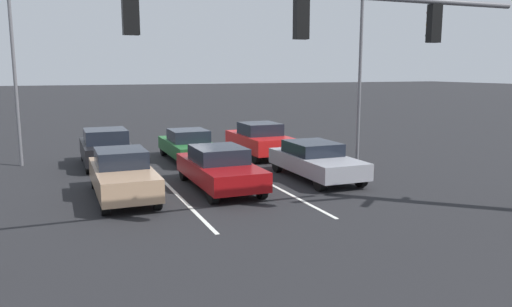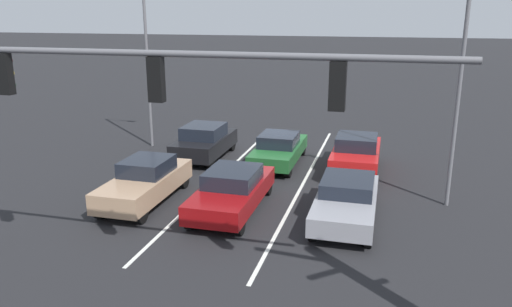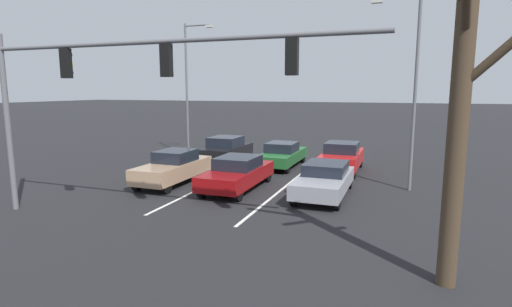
{
  "view_description": "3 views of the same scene",
  "coord_description": "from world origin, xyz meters",
  "px_view_note": "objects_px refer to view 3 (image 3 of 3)",
  "views": [
    {
      "loc": [
        5.32,
        22.11,
        4.05
      ],
      "look_at": [
        -1.18,
        6.14,
        1.15
      ],
      "focal_mm": 35.0,
      "sensor_mm": 36.0,
      "label": 1
    },
    {
      "loc": [
        -4.77,
        21.33,
        6.59
      ],
      "look_at": [
        -0.64,
        5.94,
        2.05
      ],
      "focal_mm": 35.0,
      "sensor_mm": 36.0,
      "label": 2
    },
    {
      "loc": [
        -6.62,
        22.0,
        4.37
      ],
      "look_at": [
        -1.05,
        6.97,
        1.8
      ],
      "focal_mm": 28.0,
      "sensor_mm": 36.0,
      "label": 3
    }
  ],
  "objects_px": {
    "car_tan_rightlane_front": "(174,167)",
    "street_lamp_left_shoulder": "(411,80)",
    "car_red_leftlane_second": "(342,157)",
    "traffic_signal_gantry": "(106,78)",
    "car_black_rightlane_second": "(226,150)",
    "bare_tree_near": "(459,114)",
    "car_darkgreen_midlane_second": "(282,154)",
    "car_maroon_midlane_front": "(237,173)",
    "street_lamp_right_shoulder": "(189,82)",
    "car_gray_leftlane_front": "(324,179)"
  },
  "relations": [
    {
      "from": "car_maroon_midlane_front",
      "to": "car_red_leftlane_second",
      "type": "distance_m",
      "value": 6.65
    },
    {
      "from": "car_tan_rightlane_front",
      "to": "car_darkgreen_midlane_second",
      "type": "bearing_deg",
      "value": -122.46
    },
    {
      "from": "car_tan_rightlane_front",
      "to": "street_lamp_left_shoulder",
      "type": "xyz_separation_m",
      "value": [
        -10.2,
        -2.41,
        4.02
      ]
    },
    {
      "from": "street_lamp_right_shoulder",
      "to": "car_maroon_midlane_front",
      "type": "bearing_deg",
      "value": 131.79
    },
    {
      "from": "car_black_rightlane_second",
      "to": "street_lamp_right_shoulder",
      "type": "bearing_deg",
      "value": -22.93
    },
    {
      "from": "car_gray_leftlane_front",
      "to": "car_darkgreen_midlane_second",
      "type": "distance_m",
      "value": 6.5
    },
    {
      "from": "car_darkgreen_midlane_second",
      "to": "car_tan_rightlane_front",
      "type": "bearing_deg",
      "value": 57.54
    },
    {
      "from": "car_black_rightlane_second",
      "to": "street_lamp_right_shoulder",
      "type": "relative_size",
      "value": 0.48
    },
    {
      "from": "car_gray_leftlane_front",
      "to": "bare_tree_near",
      "type": "xyz_separation_m",
      "value": [
        -4.02,
        6.7,
        3.15
      ]
    },
    {
      "from": "car_black_rightlane_second",
      "to": "street_lamp_right_shoulder",
      "type": "xyz_separation_m",
      "value": [
        3.16,
        -1.34,
        4.08
      ]
    },
    {
      "from": "traffic_signal_gantry",
      "to": "street_lamp_left_shoulder",
      "type": "height_order",
      "value": "street_lamp_left_shoulder"
    },
    {
      "from": "traffic_signal_gantry",
      "to": "street_lamp_right_shoulder",
      "type": "relative_size",
      "value": 1.54
    },
    {
      "from": "car_maroon_midlane_front",
      "to": "street_lamp_right_shoulder",
      "type": "bearing_deg",
      "value": -48.21
    },
    {
      "from": "car_darkgreen_midlane_second",
      "to": "street_lamp_left_shoulder",
      "type": "xyz_separation_m",
      "value": [
        -6.58,
        3.27,
        4.08
      ]
    },
    {
      "from": "traffic_signal_gantry",
      "to": "bare_tree_near",
      "type": "height_order",
      "value": "bare_tree_near"
    },
    {
      "from": "car_red_leftlane_second",
      "to": "traffic_signal_gantry",
      "type": "distance_m",
      "value": 13.13
    },
    {
      "from": "car_darkgreen_midlane_second",
      "to": "traffic_signal_gantry",
      "type": "height_order",
      "value": "traffic_signal_gantry"
    },
    {
      "from": "car_darkgreen_midlane_second",
      "to": "car_black_rightlane_second",
      "type": "xyz_separation_m",
      "value": [
        3.56,
        -0.09,
        0.09
      ]
    },
    {
      "from": "car_maroon_midlane_front",
      "to": "car_gray_leftlane_front",
      "type": "distance_m",
      "value": 3.84
    },
    {
      "from": "street_lamp_right_shoulder",
      "to": "street_lamp_left_shoulder",
      "type": "xyz_separation_m",
      "value": [
        -13.3,
        4.7,
        -0.09
      ]
    },
    {
      "from": "car_darkgreen_midlane_second",
      "to": "car_maroon_midlane_front",
      "type": "bearing_deg",
      "value": 86.24
    },
    {
      "from": "car_tan_rightlane_front",
      "to": "traffic_signal_gantry",
      "type": "relative_size",
      "value": 0.35
    },
    {
      "from": "traffic_signal_gantry",
      "to": "street_lamp_left_shoulder",
      "type": "distance_m",
      "value": 12.06
    },
    {
      "from": "traffic_signal_gantry",
      "to": "bare_tree_near",
      "type": "xyz_separation_m",
      "value": [
        -9.91,
        0.91,
        -0.86
      ]
    },
    {
      "from": "car_tan_rightlane_front",
      "to": "car_black_rightlane_second",
      "type": "bearing_deg",
      "value": -90.62
    },
    {
      "from": "traffic_signal_gantry",
      "to": "street_lamp_right_shoulder",
      "type": "distance_m",
      "value": 13.42
    },
    {
      "from": "street_lamp_right_shoulder",
      "to": "car_black_rightlane_second",
      "type": "bearing_deg",
      "value": 157.07
    },
    {
      "from": "car_gray_leftlane_front",
      "to": "traffic_signal_gantry",
      "type": "relative_size",
      "value": 0.35
    },
    {
      "from": "car_gray_leftlane_front",
      "to": "street_lamp_right_shoulder",
      "type": "distance_m",
      "value": 13.0
    },
    {
      "from": "car_black_rightlane_second",
      "to": "traffic_signal_gantry",
      "type": "height_order",
      "value": "traffic_signal_gantry"
    },
    {
      "from": "car_tan_rightlane_front",
      "to": "car_black_rightlane_second",
      "type": "distance_m",
      "value": 5.78
    },
    {
      "from": "car_red_leftlane_second",
      "to": "car_black_rightlane_second",
      "type": "distance_m",
      "value": 6.96
    },
    {
      "from": "traffic_signal_gantry",
      "to": "street_lamp_left_shoulder",
      "type": "relative_size",
      "value": 1.57
    },
    {
      "from": "car_darkgreen_midlane_second",
      "to": "traffic_signal_gantry",
      "type": "bearing_deg",
      "value": 77.89
    },
    {
      "from": "car_gray_leftlane_front",
      "to": "car_red_leftlane_second",
      "type": "xyz_separation_m",
      "value": [
        0.07,
        -5.31,
        0.1
      ]
    },
    {
      "from": "car_gray_leftlane_front",
      "to": "car_black_rightlane_second",
      "type": "height_order",
      "value": "car_black_rightlane_second"
    },
    {
      "from": "traffic_signal_gantry",
      "to": "car_tan_rightlane_front",
      "type": "bearing_deg",
      "value": -77.95
    },
    {
      "from": "car_red_leftlane_second",
      "to": "car_black_rightlane_second",
      "type": "height_order",
      "value": "car_red_leftlane_second"
    },
    {
      "from": "street_lamp_right_shoulder",
      "to": "car_tan_rightlane_front",
      "type": "bearing_deg",
      "value": 113.52
    },
    {
      "from": "car_darkgreen_midlane_second",
      "to": "car_black_rightlane_second",
      "type": "height_order",
      "value": "car_black_rightlane_second"
    },
    {
      "from": "car_darkgreen_midlane_second",
      "to": "car_black_rightlane_second",
      "type": "distance_m",
      "value": 3.56
    },
    {
      "from": "car_tan_rightlane_front",
      "to": "street_lamp_left_shoulder",
      "type": "distance_m",
      "value": 11.23
    },
    {
      "from": "car_maroon_midlane_front",
      "to": "car_darkgreen_midlane_second",
      "type": "bearing_deg",
      "value": -93.76
    },
    {
      "from": "car_darkgreen_midlane_second",
      "to": "street_lamp_left_shoulder",
      "type": "relative_size",
      "value": 0.55
    },
    {
      "from": "traffic_signal_gantry",
      "to": "car_black_rightlane_second",
      "type": "bearing_deg",
      "value": -84.31
    },
    {
      "from": "bare_tree_near",
      "to": "street_lamp_right_shoulder",
      "type": "bearing_deg",
      "value": -43.82
    },
    {
      "from": "car_maroon_midlane_front",
      "to": "car_tan_rightlane_front",
      "type": "relative_size",
      "value": 1.03
    },
    {
      "from": "car_maroon_midlane_front",
      "to": "car_black_rightlane_second",
      "type": "relative_size",
      "value": 1.15
    },
    {
      "from": "car_gray_leftlane_front",
      "to": "traffic_signal_gantry",
      "type": "distance_m",
      "value": 9.18
    },
    {
      "from": "car_tan_rightlane_front",
      "to": "bare_tree_near",
      "type": "bearing_deg",
      "value": 149.61
    }
  ]
}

